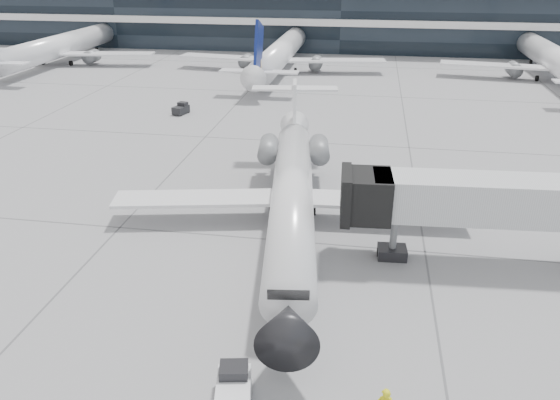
# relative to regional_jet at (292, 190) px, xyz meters

# --- Properties ---
(ground) EXTENTS (220.00, 220.00, 0.00)m
(ground) POSITION_rel_regional_jet_xyz_m (-1.30, -2.71, -2.39)
(ground) COLOR gray
(ground) RESTS_ON ground
(terminal) EXTENTS (170.00, 22.00, 10.00)m
(terminal) POSITION_rel_regional_jet_xyz_m (-1.30, 79.29, 2.61)
(terminal) COLOR black
(terminal) RESTS_ON ground
(bg_jet_left) EXTENTS (32.00, 40.00, 9.60)m
(bg_jet_left) POSITION_rel_regional_jet_xyz_m (-46.30, 52.29, -2.39)
(bg_jet_left) COLOR white
(bg_jet_left) RESTS_ON ground
(bg_jet_center) EXTENTS (32.00, 40.00, 9.60)m
(bg_jet_center) POSITION_rel_regional_jet_xyz_m (-9.30, 52.29, -2.39)
(bg_jet_center) COLOR white
(bg_jet_center) RESTS_ON ground
(bg_jet_right) EXTENTS (32.00, 40.00, 9.60)m
(bg_jet_right) POSITION_rel_regional_jet_xyz_m (30.70, 52.29, -2.39)
(bg_jet_right) COLOR white
(bg_jet_right) RESTS_ON ground
(regional_jet) EXTENTS (24.26, 30.28, 6.99)m
(regional_jet) POSITION_rel_regional_jet_xyz_m (0.00, 0.00, 0.00)
(regional_jet) COLOR silver
(regional_jet) RESTS_ON ground
(jet_bridge) EXTENTS (17.23, 4.39, 5.53)m
(jet_bridge) POSITION_rel_regional_jet_xyz_m (12.87, -3.29, 1.64)
(jet_bridge) COLOR #AEB1B3
(jet_bridge) RESTS_ON ground
(baggage_tug) EXTENTS (1.79, 2.55, 1.48)m
(baggage_tug) POSITION_rel_regional_jet_xyz_m (0.02, -16.65, -1.72)
(baggage_tug) COLOR silver
(baggage_tug) RESTS_ON ground
(traffic_cone) EXTENTS (0.47, 0.47, 0.57)m
(traffic_cone) POSITION_rel_regional_jet_xyz_m (-0.89, 4.34, -2.12)
(traffic_cone) COLOR #F5370C
(traffic_cone) RESTS_ON ground
(far_tug) EXTENTS (1.67, 2.24, 1.27)m
(far_tug) POSITION_rel_regional_jet_xyz_m (-16.48, 25.19, -1.82)
(far_tug) COLOR black
(far_tug) RESTS_ON ground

